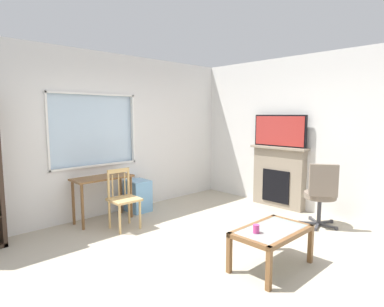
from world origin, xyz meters
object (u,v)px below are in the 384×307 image
object	(u,v)px
desk_under_window	(103,185)
fireplace	(279,177)
tv	(280,131)
sippy_cup	(256,229)
plastic_drawer_unit	(138,196)
office_chair	(321,192)
wooden_chair	(123,198)
coffee_table	(272,235)

from	to	relation	value
desk_under_window	fireplace	xyz separation A→B (m)	(2.78, -1.52, -0.03)
tv	sippy_cup	bearing A→B (deg)	-153.60
plastic_drawer_unit	office_chair	xyz separation A→B (m)	(1.55, -2.62, 0.27)
office_chair	sippy_cup	size ratio (longest dim) A/B	11.11
wooden_chair	tv	xyz separation A→B (m)	(2.70, -1.01, 0.96)
office_chair	coffee_table	xyz separation A→B (m)	(-1.67, -0.20, -0.18)
fireplace	sippy_cup	bearing A→B (deg)	-153.77
desk_under_window	fireplace	size ratio (longest dim) A/B	0.84
plastic_drawer_unit	tv	xyz separation A→B (m)	(2.06, -1.57, 1.15)
office_chair	sippy_cup	world-z (taller)	office_chair
wooden_chair	sippy_cup	xyz separation A→B (m)	(0.30, -2.20, 0.03)
fireplace	office_chair	distance (m)	1.17
desk_under_window	fireplace	world-z (taller)	fireplace
tv	coffee_table	xyz separation A→B (m)	(-2.17, -1.24, -1.05)
wooden_chair	desk_under_window	bearing A→B (deg)	96.66
plastic_drawer_unit	office_chair	bearing A→B (deg)	-59.45
fireplace	tv	xyz separation A→B (m)	(-0.02, -0.00, 0.86)
plastic_drawer_unit	tv	distance (m)	2.83
desk_under_window	wooden_chair	size ratio (longest dim) A/B	1.05
desk_under_window	fireplace	bearing A→B (deg)	-28.74
wooden_chair	fireplace	distance (m)	2.90
desk_under_window	plastic_drawer_unit	bearing A→B (deg)	4.05
plastic_drawer_unit	fireplace	world-z (taller)	fireplace
desk_under_window	office_chair	bearing A→B (deg)	-48.78
fireplace	plastic_drawer_unit	bearing A→B (deg)	142.79
plastic_drawer_unit	sippy_cup	size ratio (longest dim) A/B	6.23
fireplace	office_chair	world-z (taller)	fireplace
coffee_table	sippy_cup	size ratio (longest dim) A/B	10.25
fireplace	sippy_cup	world-z (taller)	fireplace
plastic_drawer_unit	coffee_table	bearing A→B (deg)	-92.38
plastic_drawer_unit	sippy_cup	distance (m)	2.80
plastic_drawer_unit	fireplace	bearing A→B (deg)	-37.21
fireplace	coffee_table	world-z (taller)	fireplace
tv	coffee_table	bearing A→B (deg)	-150.19
desk_under_window	office_chair	size ratio (longest dim) A/B	0.95
wooden_chair	fireplace	bearing A→B (deg)	-20.38
sippy_cup	coffee_table	bearing A→B (deg)	-13.32
tv	office_chair	bearing A→B (deg)	-115.78
tv	wooden_chair	bearing A→B (deg)	159.49
plastic_drawer_unit	fireplace	size ratio (longest dim) A/B	0.49
coffee_table	fireplace	bearing A→B (deg)	29.61
tv	sippy_cup	world-z (taller)	tv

